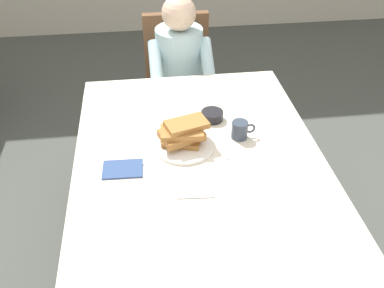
{
  "coord_description": "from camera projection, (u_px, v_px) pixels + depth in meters",
  "views": [
    {
      "loc": [
        -0.22,
        -1.46,
        1.92
      ],
      "look_at": [
        -0.03,
        0.02,
        0.79
      ],
      "focal_mm": 39.74,
      "sensor_mm": 36.0,
      "label": 1
    }
  ],
  "objects": [
    {
      "name": "fork_left_of_plate",
      "position": [
        143.0,
        152.0,
        1.91
      ],
      "size": [
        0.02,
        0.18,
        0.0
      ],
      "primitive_type": "cube",
      "rotation": [
        0.0,
        0.0,
        1.56
      ],
      "color": "silver",
      "rests_on": "dining_table_main"
    },
    {
      "name": "dining_table_main",
      "position": [
        199.0,
        171.0,
        1.95
      ],
      "size": [
        1.12,
        1.52,
        0.74
      ],
      "color": "silver",
      "rests_on": "ground"
    },
    {
      "name": "ground_plane",
      "position": [
        198.0,
        260.0,
        2.34
      ],
      "size": [
        14.0,
        14.0,
        0.0
      ],
      "primitive_type": "plane",
      "color": "#474C47"
    },
    {
      "name": "knife_right_of_plate",
      "position": [
        226.0,
        145.0,
        1.95
      ],
      "size": [
        0.03,
        0.2,
        0.0
      ],
      "primitive_type": "cube",
      "rotation": [
        0.0,
        0.0,
        1.51
      ],
      "color": "silver",
      "rests_on": "dining_table_main"
    },
    {
      "name": "bowl_butter",
      "position": [
        212.0,
        115.0,
        2.11
      ],
      "size": [
        0.11,
        0.11,
        0.04
      ],
      "primitive_type": "cylinder",
      "color": "black",
      "rests_on": "dining_table_main"
    },
    {
      "name": "spoon_near_edge",
      "position": [
        196.0,
        197.0,
        1.68
      ],
      "size": [
        0.15,
        0.03,
        0.0
      ],
      "primitive_type": "cube",
      "rotation": [
        0.0,
        0.0,
        -0.07
      ],
      "color": "silver",
      "rests_on": "dining_table_main"
    },
    {
      "name": "breakfast_stack",
      "position": [
        183.0,
        133.0,
        1.91
      ],
      "size": [
        0.24,
        0.19,
        0.11
      ],
      "color": "#A36B33",
      "rests_on": "plate_breakfast"
    },
    {
      "name": "diner_person",
      "position": [
        180.0,
        67.0,
        2.74
      ],
      "size": [
        0.4,
        0.43,
        1.12
      ],
      "rotation": [
        0.0,
        0.0,
        3.14
      ],
      "color": "silver",
      "rests_on": "ground"
    },
    {
      "name": "plate_breakfast",
      "position": [
        184.0,
        145.0,
        1.94
      ],
      "size": [
        0.28,
        0.28,
        0.02
      ],
      "primitive_type": "cylinder",
      "color": "white",
      "rests_on": "dining_table_main"
    },
    {
      "name": "cup_coffee",
      "position": [
        240.0,
        130.0,
        1.98
      ],
      "size": [
        0.11,
        0.08,
        0.08
      ],
      "color": "#333D4C",
      "rests_on": "dining_table_main"
    },
    {
      "name": "chair_diner",
      "position": [
        178.0,
        75.0,
        2.95
      ],
      "size": [
        0.44,
        0.45,
        0.93
      ],
      "rotation": [
        0.0,
        0.0,
        3.14
      ],
      "color": "brown",
      "rests_on": "ground"
    },
    {
      "name": "napkin_folded",
      "position": [
        123.0,
        169.0,
        1.81
      ],
      "size": [
        0.17,
        0.13,
        0.01
      ],
      "primitive_type": "cube",
      "rotation": [
        0.0,
        0.0,
        -0.04
      ],
      "color": "#334C7F",
      "rests_on": "dining_table_main"
    }
  ]
}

